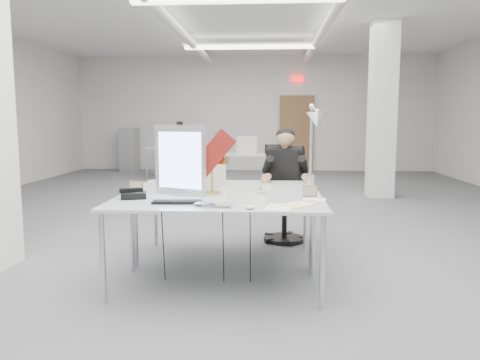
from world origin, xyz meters
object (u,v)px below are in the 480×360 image
object	(u,v)px
laptop	(212,206)
beige_monitor	(202,166)
office_chair	(285,197)
desk_phone	(134,195)
architect_lamp	(313,140)
monitor	(180,160)
desk_main	(216,202)
seated_person	(285,166)
bankers_lamp	(212,177)

from	to	relation	value
laptop	beige_monitor	bearing A→B (deg)	116.17
office_chair	desk_phone	distance (m)	2.04
architect_lamp	laptop	bearing A→B (deg)	-136.70
laptop	desk_phone	distance (m)	0.81
laptop	desk_phone	xyz separation A→B (m)	(-0.72, 0.38, 0.01)
monitor	laptop	world-z (taller)	monitor
beige_monitor	architect_lamp	size ratio (longest dim) A/B	0.44
desk_phone	monitor	bearing A→B (deg)	14.10
beige_monitor	architect_lamp	world-z (taller)	architect_lamp
desk_phone	beige_monitor	bearing A→B (deg)	43.43
beige_monitor	architect_lamp	xyz separation A→B (m)	(1.10, -0.27, 0.28)
desk_main	beige_monitor	distance (m)	0.96
office_chair	laptop	size ratio (longest dim) A/B	3.55
laptop	architect_lamp	xyz separation A→B (m)	(0.86, 0.92, 0.47)
office_chair	architect_lamp	bearing A→B (deg)	-58.42
laptop	desk_phone	size ratio (longest dim) A/B	1.42
office_chair	seated_person	bearing A→B (deg)	-71.64
office_chair	desk_phone	size ratio (longest dim) A/B	5.03
monitor	desk_phone	xyz separation A→B (m)	(-0.37, -0.21, -0.29)
monitor	seated_person	bearing A→B (deg)	73.74
office_chair	architect_lamp	size ratio (longest dim) A/B	1.10
bankers_lamp	laptop	bearing A→B (deg)	-63.56
desk_phone	desk_main	bearing A→B (deg)	-23.26
desk_main	bankers_lamp	size ratio (longest dim) A/B	5.88
laptop	desk_phone	world-z (taller)	desk_phone
laptop	office_chair	bearing A→B (deg)	86.15
architect_lamp	desk_phone	bearing A→B (deg)	-164.78
beige_monitor	architect_lamp	distance (m)	1.17
desk_main	desk_phone	world-z (taller)	desk_phone
desk_phone	office_chair	bearing A→B (deg)	32.24
monitor	architect_lamp	size ratio (longest dim) A/B	0.65
monitor	desk_phone	distance (m)	0.51
desk_main	monitor	size ratio (longest dim) A/B	2.88
desk_main	desk_phone	distance (m)	0.73
monitor	architect_lamp	world-z (taller)	architect_lamp
seated_person	architect_lamp	world-z (taller)	architect_lamp
desk_main	desk_phone	xyz separation A→B (m)	(-0.73, 0.09, 0.04)
laptop	beige_monitor	world-z (taller)	beige_monitor
laptop	seated_person	bearing A→B (deg)	85.69
bankers_lamp	office_chair	bearing A→B (deg)	79.20
office_chair	seated_person	world-z (taller)	seated_person
seated_person	beige_monitor	xyz separation A→B (m)	(-0.87, -0.66, 0.06)
office_chair	laptop	bearing A→B (deg)	-89.95
office_chair	bankers_lamp	xyz separation A→B (m)	(-0.71, -1.19, 0.38)
office_chair	desk_phone	world-z (taller)	office_chair
laptop	architect_lamp	bearing A→B (deg)	61.45
bankers_lamp	beige_monitor	size ratio (longest dim) A/B	0.72
laptop	beige_monitor	xyz separation A→B (m)	(-0.25, 1.19, 0.19)
seated_person	beige_monitor	world-z (taller)	seated_person
monitor	architect_lamp	bearing A→B (deg)	36.84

